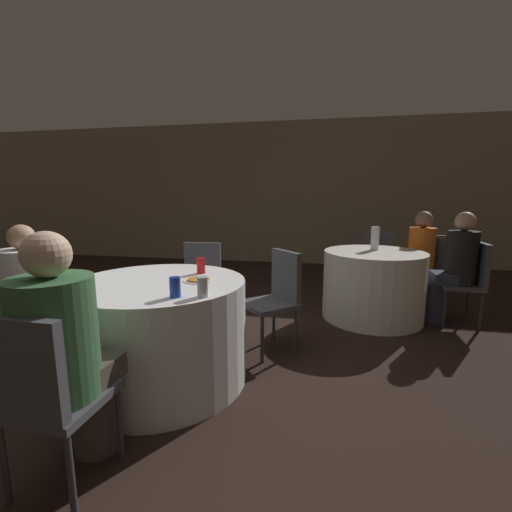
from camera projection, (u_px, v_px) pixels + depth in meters
ground_plane at (152, 376)px, 2.61m from camera, size 16.00×16.00×0.00m
wall_back at (262, 194)px, 6.96m from camera, size 16.00×0.06×2.80m
table_near at (160, 331)px, 2.50m from camera, size 1.25×1.25×0.75m
table_far at (373, 285)px, 3.80m from camera, size 1.09×1.09×0.75m
chair_near_north at (201, 278)px, 3.49m from camera, size 0.42×0.43×0.88m
chair_near_west at (18, 311)px, 2.49m from camera, size 0.47×0.46×0.88m
chair_near_northeast at (278, 292)px, 3.00m from camera, size 0.56×0.56×0.88m
chair_near_south at (43, 389)px, 1.48m from camera, size 0.41×0.41×0.88m
chair_far_east at (469, 276)px, 3.57m from camera, size 0.41×0.41×0.88m
chair_far_north at (378, 258)px, 4.65m from camera, size 0.47×0.47×0.88m
chair_far_northeast at (425, 263)px, 4.28m from camera, size 0.57×0.57×0.88m
person_orange_shirt at (417, 260)px, 4.18m from camera, size 0.45×0.44×1.17m
person_white_shirt at (38, 302)px, 2.47m from camera, size 0.51×0.39×1.16m
person_black_shirt at (453, 269)px, 3.60m from camera, size 0.49×0.30×1.19m
person_green_jacket at (67, 354)px, 1.61m from camera, size 0.36×0.52×1.20m
pizza_plate_near at (199, 280)px, 2.44m from camera, size 0.21×0.21×0.02m
soda_can_silver at (203, 287)px, 2.04m from camera, size 0.07×0.07×0.12m
soda_can_blue at (175, 287)px, 2.04m from camera, size 0.07×0.07×0.12m
soda_can_red at (201, 266)px, 2.67m from camera, size 0.07×0.07×0.12m
bottle_far at (375, 238)px, 3.82m from camera, size 0.09×0.09×0.26m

